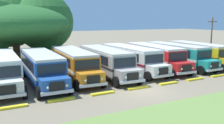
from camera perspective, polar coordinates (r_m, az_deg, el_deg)
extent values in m
plane|color=#84755B|center=(20.53, 7.24, -6.74)|extent=(220.00, 220.00, 0.00)
cube|color=silver|center=(24.11, -24.37, -1.28)|extent=(2.60, 9.23, 2.10)
cube|color=red|center=(24.14, -24.34, -1.67)|extent=(2.63, 9.25, 0.24)
cube|color=black|center=(24.41, -21.51, 0.23)|extent=(0.12, 8.00, 0.80)
cube|color=silver|center=(23.93, -24.56, 1.45)|extent=(2.52, 9.13, 0.22)
cube|color=silver|center=(19.05, -23.41, -5.59)|extent=(2.21, 1.42, 1.05)
cube|color=black|center=(18.33, -23.25, -6.09)|extent=(1.10, 0.11, 0.70)
cube|color=#B7B7BC|center=(18.40, -23.15, -7.41)|extent=(2.40, 0.23, 0.24)
cube|color=black|center=(19.47, -23.75, -2.19)|extent=(2.20, 0.08, 0.84)
cube|color=red|center=(28.68, -24.84, 0.12)|extent=(0.90, 0.07, 1.30)
sphere|color=#EAE5C6|center=(18.33, -21.05, -5.94)|extent=(0.20, 0.20, 0.20)
cylinder|color=black|center=(19.38, -19.76, -6.71)|extent=(0.29, 1.00, 1.00)
cylinder|color=black|center=(27.32, -22.04, -2.15)|extent=(0.29, 1.00, 1.00)
cube|color=#23519E|center=(23.86, -16.30, -0.90)|extent=(2.66, 9.24, 2.10)
cube|color=silver|center=(23.89, -16.28, -1.30)|extent=(2.70, 9.26, 0.24)
cube|color=black|center=(24.32, -13.54, 0.61)|extent=(0.18, 8.00, 0.80)
cube|color=black|center=(23.88, -19.48, 0.16)|extent=(0.18, 8.00, 0.80)
cube|color=beige|center=(23.68, -16.43, 1.86)|extent=(2.58, 9.14, 0.22)
cube|color=#23519E|center=(18.90, -13.25, -5.15)|extent=(2.22, 1.44, 1.05)
cube|color=black|center=(18.20, -12.71, -5.63)|extent=(1.10, 0.12, 0.70)
cube|color=#B7B7BC|center=(18.28, -12.62, -6.96)|extent=(2.40, 0.24, 0.24)
cube|color=black|center=(19.31, -13.84, -1.74)|extent=(2.20, 0.10, 0.84)
cube|color=silver|center=(28.37, -18.00, 0.45)|extent=(0.90, 0.08, 1.30)
sphere|color=#EAE5C6|center=(18.32, -10.54, -5.44)|extent=(0.20, 0.20, 0.20)
sphere|color=#EAE5C6|center=(18.00, -14.84, -5.88)|extent=(0.20, 0.20, 0.20)
cylinder|color=black|center=(19.43, -9.80, -6.23)|extent=(0.30, 1.00, 1.00)
cylinder|color=black|center=(18.91, -16.82, -6.96)|extent=(0.30, 1.00, 1.00)
cylinder|color=black|center=(27.17, -14.87, -1.82)|extent=(0.30, 1.00, 1.00)
cylinder|color=black|center=(26.81, -19.89, -2.24)|extent=(0.30, 1.00, 1.00)
cube|color=orange|center=(25.33, -9.15, -0.02)|extent=(2.97, 9.32, 2.10)
cube|color=white|center=(25.36, -9.14, -0.40)|extent=(3.00, 9.34, 0.24)
cube|color=black|center=(25.90, -6.65, 1.37)|extent=(0.45, 7.99, 0.80)
cube|color=black|center=(25.24, -12.14, 0.99)|extent=(0.45, 7.99, 0.80)
cube|color=beige|center=(25.16, -9.22, 2.58)|extent=(2.88, 9.21, 0.22)
cube|color=orange|center=(20.48, -5.07, -3.77)|extent=(2.27, 1.51, 1.05)
cube|color=black|center=(19.80, -4.35, -4.16)|extent=(1.10, 0.16, 0.70)
cube|color=#B7B7BC|center=(19.87, -4.29, -5.38)|extent=(2.41, 0.32, 0.24)
cube|color=black|center=(20.89, -5.74, -0.64)|extent=(2.20, 0.17, 0.84)
cube|color=white|center=(29.77, -11.56, 1.15)|extent=(0.90, 0.11, 1.30)
sphere|color=#EAE5C6|center=(20.00, -2.42, -3.99)|extent=(0.20, 0.20, 0.20)
sphere|color=#EAE5C6|center=(19.53, -6.23, -4.38)|extent=(0.20, 0.20, 0.20)
cylinder|color=black|center=(21.12, -2.07, -4.79)|extent=(0.33, 1.01, 1.00)
cylinder|color=black|center=(20.35, -8.34, -5.45)|extent=(0.33, 1.01, 1.00)
cylinder|color=black|center=(28.68, -8.41, -0.99)|extent=(0.33, 1.01, 1.00)
cylinder|color=black|center=(28.12, -13.10, -1.36)|extent=(0.33, 1.01, 1.00)
cube|color=#9E9993|center=(26.09, -1.76, 0.38)|extent=(2.89, 9.30, 2.10)
cube|color=#282828|center=(26.12, -1.76, 0.02)|extent=(2.92, 9.32, 0.24)
cube|color=black|center=(26.81, 0.47, 1.72)|extent=(0.38, 7.99, 0.80)
cube|color=black|center=(25.81, -4.62, 1.38)|extent=(0.38, 7.99, 0.80)
cube|color=beige|center=(25.92, -1.77, 2.91)|extent=(2.80, 9.19, 0.22)
cube|color=#9E9993|center=(21.52, 3.90, -3.09)|extent=(2.26, 1.49, 1.05)
cube|color=black|center=(20.89, 4.89, -3.42)|extent=(1.10, 0.15, 0.70)
cube|color=#B7B7BC|center=(20.96, 4.93, -4.59)|extent=(2.41, 0.30, 0.24)
cube|color=black|center=(21.90, 3.08, -0.12)|extent=(2.20, 0.15, 0.84)
cube|color=#282828|center=(30.35, -5.25, 1.47)|extent=(0.90, 0.10, 1.30)
sphere|color=#EAE5C6|center=(21.20, 6.60, -3.26)|extent=(0.20, 0.20, 0.20)
sphere|color=#EAE5C6|center=(20.51, 3.27, -3.65)|extent=(0.20, 0.20, 0.20)
cylinder|color=black|center=(22.32, 6.46, -4.04)|extent=(0.32, 1.01, 1.00)
cylinder|color=black|center=(21.19, 0.91, -4.73)|extent=(0.32, 1.01, 1.00)
cylinder|color=black|center=(29.45, -1.94, -0.61)|extent=(0.32, 1.01, 1.00)
cylinder|color=black|center=(28.60, -6.36, -0.98)|extent=(0.32, 1.01, 1.00)
cube|color=silver|center=(28.17, 4.07, 1.06)|extent=(2.60, 9.23, 2.10)
cube|color=maroon|center=(28.20, 4.06, 0.72)|extent=(2.63, 9.25, 0.24)
cube|color=black|center=(29.04, 5.88, 2.29)|extent=(0.13, 8.00, 0.80)
cube|color=black|center=(27.70, 1.53, 1.98)|extent=(0.13, 8.00, 0.80)
cube|color=silver|center=(28.02, 4.09, 3.41)|extent=(2.52, 9.13, 0.22)
cube|color=silver|center=(24.03, 10.83, -1.88)|extent=(2.22, 1.42, 1.05)
cube|color=black|center=(23.47, 11.97, -2.13)|extent=(1.10, 0.11, 0.70)
cube|color=#B7B7BC|center=(23.53, 12.00, -3.18)|extent=(2.40, 0.23, 0.24)
cube|color=black|center=(24.36, 9.92, 0.76)|extent=(2.20, 0.08, 0.84)
cube|color=maroon|center=(32.14, -0.35, 1.98)|extent=(0.90, 0.07, 1.30)
sphere|color=#EAE5C6|center=(23.89, 13.33, -1.98)|extent=(0.20, 0.20, 0.20)
sphere|color=#EAE5C6|center=(22.99, 10.72, -2.34)|extent=(0.20, 0.20, 0.20)
cylinder|color=black|center=(24.98, 12.79, -2.74)|extent=(0.29, 1.00, 1.00)
cylinder|color=black|center=(23.49, 8.36, -3.39)|extent=(0.29, 1.00, 1.00)
cylinder|color=black|center=(31.48, 2.97, 0.06)|extent=(0.29, 1.00, 1.00)
cylinder|color=black|center=(30.32, -0.91, -0.31)|extent=(0.29, 1.00, 1.00)
cube|color=red|center=(30.07, 9.62, 1.50)|extent=(3.07, 9.34, 2.10)
cube|color=white|center=(30.10, 9.61, 1.18)|extent=(3.11, 9.36, 0.24)
cube|color=black|center=(30.97, 11.30, 2.62)|extent=(0.54, 7.99, 0.80)
cube|color=black|center=(29.58, 7.27, 2.40)|extent=(0.54, 7.99, 0.80)
cube|color=silver|center=(29.93, 9.68, 3.70)|extent=(2.99, 9.23, 0.22)
cube|color=red|center=(25.98, 16.06, -1.22)|extent=(2.28, 1.54, 1.05)
cube|color=black|center=(25.43, 17.13, -1.45)|extent=(1.10, 0.17, 0.70)
cube|color=#B7B7BC|center=(25.48, 17.14, -2.41)|extent=(2.41, 0.35, 0.24)
cube|color=black|center=(26.32, 15.23, 1.22)|extent=(2.20, 0.20, 0.84)
cube|color=white|center=(33.99, 5.30, 2.36)|extent=(0.90, 0.12, 1.30)
sphere|color=#EAE5C6|center=(25.85, 18.38, -1.33)|extent=(0.20, 0.20, 0.20)
sphere|color=#EAE5C6|center=(24.94, 16.00, -1.60)|extent=(0.20, 0.20, 0.20)
cylinder|color=black|center=(26.93, 17.83, -2.07)|extent=(0.34, 1.02, 1.00)
cylinder|color=black|center=(25.41, 13.79, -2.56)|extent=(0.34, 1.02, 1.00)
cylinder|color=black|center=(33.36, 8.43, 0.52)|extent=(0.34, 1.02, 1.00)
cylinder|color=black|center=(32.15, 4.82, 0.24)|extent=(0.34, 1.02, 1.00)
cube|color=teal|center=(31.89, 14.45, 1.80)|extent=(2.77, 9.27, 2.10)
cube|color=white|center=(31.92, 14.44, 1.50)|extent=(2.80, 9.29, 0.24)
cube|color=black|center=(32.93, 15.73, 2.86)|extent=(0.27, 8.00, 0.80)
cube|color=black|center=(31.19, 12.42, 2.63)|extent=(0.27, 8.00, 0.80)
cube|color=beige|center=(31.76, 14.54, 3.87)|extent=(2.69, 9.17, 0.22)
cube|color=teal|center=(28.44, 21.79, -0.61)|extent=(2.24, 1.46, 1.05)
cube|color=black|center=(27.99, 22.97, -0.79)|extent=(1.10, 0.13, 0.70)
cube|color=#B7B7BC|center=(28.04, 22.97, -1.67)|extent=(2.40, 0.27, 0.24)
cube|color=black|center=(28.70, 20.88, 1.61)|extent=(2.20, 0.12, 0.84)
cube|color=white|center=(35.35, 9.27, 2.56)|extent=(0.90, 0.09, 1.30)
sphere|color=#EAE5C6|center=(28.51, 23.91, -0.68)|extent=(0.20, 0.20, 0.20)
sphere|color=#EAE5C6|center=(27.41, 22.15, -0.95)|extent=(0.20, 0.20, 0.20)
cylinder|color=black|center=(29.53, 23.04, -1.37)|extent=(0.31, 1.01, 1.00)
cylinder|color=black|center=(27.69, 20.00, -1.87)|extent=(0.31, 1.01, 1.00)
cylinder|color=black|center=(35.03, 12.42, 0.83)|extent=(0.31, 1.01, 1.00)
cylinder|color=black|center=(33.49, 9.35, 0.53)|extent=(0.31, 1.01, 1.00)
cube|color=yellow|center=(34.21, 19.32, 2.08)|extent=(3.17, 9.36, 2.10)
cube|color=black|center=(34.23, 19.30, 1.80)|extent=(3.20, 9.38, 0.24)
cube|color=black|center=(35.24, 20.55, 3.03)|extent=(0.63, 7.98, 0.80)
cube|color=black|center=(33.53, 17.42, 2.89)|extent=(0.63, 7.98, 0.80)
cube|color=beige|center=(34.09, 19.43, 4.01)|extent=(3.08, 9.25, 0.22)
cube|color=black|center=(37.71, 14.56, 2.82)|extent=(0.90, 0.13, 1.30)
cylinder|color=black|center=(29.92, 24.24, -1.31)|extent=(0.35, 1.02, 1.00)
cylinder|color=black|center=(37.36, 17.47, 1.16)|extent=(0.35, 1.02, 1.00)
cylinder|color=black|center=(35.84, 14.57, 0.94)|extent=(0.35, 1.02, 1.00)
cube|color=yellow|center=(17.82, -22.32, -9.75)|extent=(2.00, 0.36, 0.15)
cube|color=yellow|center=(18.37, -11.76, -8.62)|extent=(2.00, 0.36, 0.15)
cube|color=yellow|center=(19.49, -2.18, -7.34)|extent=(2.00, 0.36, 0.15)
cube|color=yellow|center=(21.09, 6.11, -6.06)|extent=(2.00, 0.36, 0.15)
cube|color=yellow|center=(23.06, 13.07, -4.88)|extent=(2.00, 0.36, 0.15)
cube|color=yellow|center=(25.33, 18.85, -3.84)|extent=(2.00, 0.36, 0.15)
cube|color=yellow|center=(27.82, 23.62, -2.95)|extent=(2.00, 0.36, 0.15)
cylinder|color=brown|center=(35.36, -21.41, 2.40)|extent=(0.93, 0.93, 3.36)
ellipsoid|color=#286028|center=(35.12, -21.78, 8.22)|extent=(14.22, 14.55, 5.09)
sphere|color=#286028|center=(37.59, -15.56, 9.02)|extent=(8.51, 8.51, 8.51)
sphere|color=#286028|center=(39.47, -22.53, 9.07)|extent=(8.01, 8.01, 8.01)
cylinder|color=brown|center=(37.01, 22.20, 4.86)|extent=(0.20, 0.20, 6.19)
cube|color=brown|center=(36.91, 22.45, 8.72)|extent=(1.80, 0.12, 0.12)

